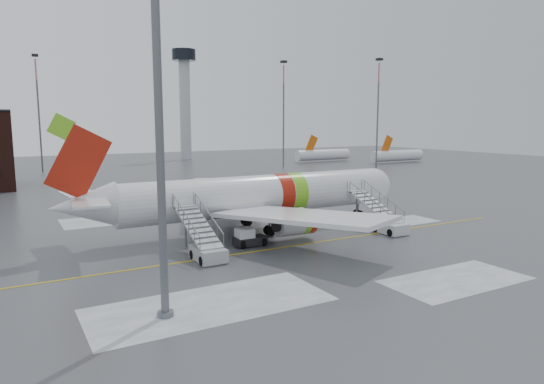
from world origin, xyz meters
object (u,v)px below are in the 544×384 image
airliner (253,196)px  pushback_tug (248,238)px  airstair_fwd (385,221)px  airstair_aft (204,245)px  light_mast_near (157,56)px

airliner → pushback_tug: size_ratio=12.44×
airstair_fwd → airstair_aft: 18.51m
airstair_fwd → airstair_aft: same height
light_mast_near → airliner: bearing=49.6°
pushback_tug → light_mast_near: (-10.74, -11.29, 13.09)m
pushback_tug → airstair_fwd: bearing=-6.8°
light_mast_near → airstair_aft: bearing=57.6°
pushback_tug → light_mast_near: size_ratio=0.11×
airstair_fwd → pushback_tug: 13.99m
airliner → airstair_fwd: 12.89m
airstair_fwd → airstair_aft: size_ratio=1.00×
airstair_fwd → pushback_tug: size_ratio=2.73×
light_mast_near → pushback_tug: bearing=46.4°
airstair_aft → light_mast_near: (-6.11, -9.65, 12.72)m
airliner → airstair_fwd: airliner is taller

